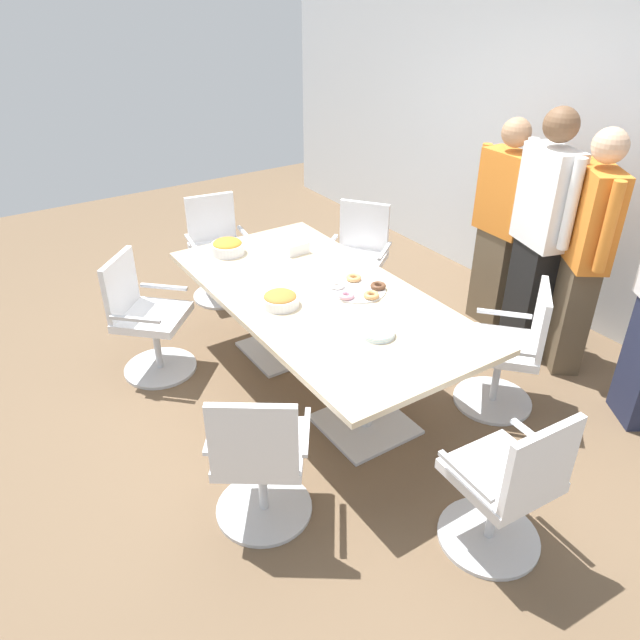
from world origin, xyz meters
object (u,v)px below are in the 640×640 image
object	(u,v)px
office_chair_2	(506,490)
office_chair_4	(358,263)
office_chair_5	(218,254)
napkin_pile	(294,246)
person_standing_1	(540,231)
person_standing_0	(502,223)
snack_bowl_pretzels	(280,299)
conference_table	(320,311)
plate_stack	(377,333)
office_chair_1	(260,463)
donut_platter	(357,289)
office_chair_3	(509,355)
office_chair_0	(147,323)
snack_bowl_chips_orange	(228,246)
person_standing_2	(585,252)

from	to	relation	value
office_chair_2	office_chair_4	bearing A→B (deg)	72.75
office_chair_2	office_chair_5	distance (m)	3.41
napkin_pile	person_standing_1	bearing A→B (deg)	51.50
person_standing_0	snack_bowl_pretzels	size ratio (longest dim) A/B	6.99
conference_table	snack_bowl_pretzels	xyz separation A→B (m)	(-0.01, -0.30, 0.17)
office_chair_4	plate_stack	bearing A→B (deg)	110.24
office_chair_1	plate_stack	world-z (taller)	office_chair_1
office_chair_4	plate_stack	world-z (taller)	office_chair_4
office_chair_1	conference_table	bearing A→B (deg)	77.28
office_chair_1	donut_platter	world-z (taller)	office_chair_1
office_chair_4	office_chair_1	bearing A→B (deg)	95.21
conference_table	office_chair_3	size ratio (longest dim) A/B	2.64
person_standing_1	napkin_pile	size ratio (longest dim) A/B	10.33
conference_table	donut_platter	distance (m)	0.29
conference_table	office_chair_0	distance (m)	1.30
snack_bowl_chips_orange	snack_bowl_pretzels	distance (m)	0.94
person_standing_0	donut_platter	distance (m)	1.52
conference_table	office_chair_2	size ratio (longest dim) A/B	2.64
office_chair_4	plate_stack	size ratio (longest dim) A/B	4.42
plate_stack	office_chair_4	bearing A→B (deg)	147.14
conference_table	person_standing_2	xyz separation A→B (m)	(0.78, 1.69, 0.31)
office_chair_0	snack_bowl_chips_orange	distance (m)	0.83
office_chair_3	plate_stack	xyz separation A→B (m)	(-0.24, -0.94, 0.36)
office_chair_0	office_chair_2	distance (m)	2.74
snack_bowl_chips_orange	napkin_pile	bearing A→B (deg)	60.91
person_standing_2	donut_platter	size ratio (longest dim) A/B	4.63
person_standing_2	napkin_pile	world-z (taller)	person_standing_2
office_chair_1	person_standing_2	size ratio (longest dim) A/B	0.51
office_chair_4	person_standing_0	world-z (taller)	person_standing_0
conference_table	office_chair_5	world-z (taller)	office_chair_5
office_chair_0	napkin_pile	world-z (taller)	office_chair_0
person_standing_1	conference_table	bearing A→B (deg)	91.97
snack_bowl_chips_orange	napkin_pile	world-z (taller)	snack_bowl_chips_orange
plate_stack	donut_platter	bearing A→B (deg)	155.75
snack_bowl_chips_orange	donut_platter	xyz separation A→B (m)	(1.05, 0.46, -0.04)
conference_table	office_chair_1	size ratio (longest dim) A/B	2.64
office_chair_5	plate_stack	distance (m)	2.36
office_chair_2	donut_platter	xyz separation A→B (m)	(-1.61, 0.25, 0.36)
snack_bowl_pretzels	plate_stack	bearing A→B (deg)	25.13
snack_bowl_chips_orange	plate_stack	world-z (taller)	snack_bowl_chips_orange
office_chair_4	snack_bowl_pretzels	world-z (taller)	office_chair_4
person_standing_1	plate_stack	bearing A→B (deg)	113.45
snack_bowl_pretzels	plate_stack	world-z (taller)	snack_bowl_pretzels
office_chair_4	office_chair_5	distance (m)	1.27
person_standing_1	person_standing_2	world-z (taller)	person_standing_1
office_chair_3	snack_bowl_pretzels	bearing A→B (deg)	102.19
office_chair_0	office_chair_2	size ratio (longest dim) A/B	1.00
office_chair_1	snack_bowl_chips_orange	size ratio (longest dim) A/B	3.59
office_chair_4	office_chair_5	world-z (taller)	same
office_chair_2	person_standing_0	world-z (taller)	person_standing_0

